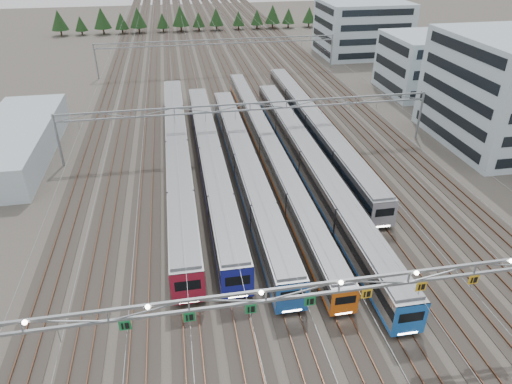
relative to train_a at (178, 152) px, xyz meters
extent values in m
plane|color=#47423A|center=(11.25, -36.52, -2.33)|extent=(400.00, 400.00, 0.00)
cube|color=#2D2823|center=(11.25, 63.48, -2.29)|extent=(54.00, 260.00, 0.08)
cube|color=brown|center=(-14.22, 63.48, -2.17)|extent=(0.08, 260.00, 0.16)
cube|color=brown|center=(36.72, 63.48, -2.17)|extent=(0.08, 260.00, 0.16)
cube|color=brown|center=(10.53, 63.48, -2.17)|extent=(0.08, 260.00, 0.16)
cube|color=brown|center=(11.97, 63.48, -2.17)|extent=(0.08, 260.00, 0.16)
cube|color=black|center=(0.00, 0.05, -1.89)|extent=(2.66, 57.53, 0.40)
cube|color=#94969B|center=(0.00, 0.05, 0.06)|extent=(3.13, 58.70, 3.52)
cube|color=black|center=(0.00, 0.05, 0.48)|extent=(3.19, 58.41, 1.06)
cube|color=maroon|center=(0.00, 0.05, -1.42)|extent=(3.18, 58.41, 0.39)
cube|color=slate|center=(0.00, 0.05, 1.93)|extent=(2.82, 57.53, 0.28)
cube|color=maroon|center=(0.00, -29.25, 0.06)|extent=(3.15, 0.12, 3.52)
cube|color=black|center=(0.00, -29.28, 0.48)|extent=(2.35, 0.10, 1.06)
cube|color=white|center=(0.00, -29.31, -1.48)|extent=(1.88, 0.06, 0.17)
cube|color=black|center=(4.50, -2.84, -1.90)|extent=(2.59, 52.05, 0.39)
cube|color=#94969B|center=(4.50, -2.84, 0.00)|extent=(3.05, 53.11, 3.43)
cube|color=black|center=(4.50, -2.84, 0.42)|extent=(3.11, 52.85, 1.04)
cube|color=navy|center=(4.50, -2.84, -1.44)|extent=(3.10, 52.85, 0.38)
cube|color=slate|center=(4.50, -2.84, 1.83)|extent=(2.75, 52.05, 0.27)
cube|color=navy|center=(4.50, -29.34, 0.00)|extent=(3.07, 0.12, 3.43)
cube|color=black|center=(4.50, -29.37, 0.42)|extent=(2.29, 0.10, 1.04)
cube|color=white|center=(4.50, -29.40, -1.49)|extent=(1.83, 0.06, 0.16)
cube|color=black|center=(9.00, -5.50, -1.90)|extent=(2.53, 52.05, 0.38)
cube|color=#94969B|center=(9.00, -5.50, -0.05)|extent=(2.98, 53.11, 3.35)
cube|color=black|center=(9.00, -5.50, 0.36)|extent=(3.04, 52.85, 1.01)
cube|color=#2057AD|center=(9.00, -5.50, -1.45)|extent=(3.03, 52.85, 0.37)
cube|color=slate|center=(9.00, -5.50, 1.74)|extent=(2.68, 52.05, 0.27)
cube|color=#2057AD|center=(9.00, -32.01, -0.05)|extent=(3.00, 0.12, 3.35)
cube|color=black|center=(9.00, -32.04, 0.36)|extent=(2.23, 0.10, 1.01)
cube|color=white|center=(9.00, -32.07, -1.51)|extent=(1.79, 0.06, 0.16)
cube|color=black|center=(13.50, 0.68, -1.93)|extent=(2.16, 66.23, 0.33)
cube|color=#94969B|center=(13.50, 0.68, -0.35)|extent=(2.54, 67.58, 2.86)
cube|color=black|center=(13.50, 0.68, 0.00)|extent=(2.60, 67.24, 0.86)
cube|color=orange|center=(13.50, 0.68, -1.55)|extent=(2.59, 67.24, 0.32)
cube|color=slate|center=(13.50, 0.68, 1.17)|extent=(2.29, 66.23, 0.23)
cube|color=orange|center=(13.50, -33.06, -0.35)|extent=(2.56, 0.12, 2.86)
cube|color=black|center=(13.50, -33.09, 0.00)|extent=(1.90, 0.10, 0.86)
cube|color=white|center=(13.50, -33.12, -1.59)|extent=(1.52, 0.06, 0.14)
cube|color=black|center=(18.00, -6.27, -1.90)|extent=(2.53, 58.92, 0.38)
cube|color=#94969B|center=(18.00, -6.27, -0.05)|extent=(2.98, 60.13, 3.35)
cube|color=black|center=(18.00, -6.27, 0.35)|extent=(3.04, 59.83, 1.01)
cube|color=blue|center=(18.00, -6.27, -1.46)|extent=(3.03, 59.83, 0.37)
cube|color=slate|center=(18.00, -6.27, 1.73)|extent=(2.68, 58.92, 0.27)
cube|color=blue|center=(18.00, -36.29, -0.05)|extent=(3.00, 0.12, 3.35)
cube|color=black|center=(18.00, -36.32, 0.35)|extent=(2.23, 0.10, 1.01)
cube|color=white|center=(18.00, -36.35, -1.51)|extent=(1.79, 0.06, 0.16)
cube|color=black|center=(22.50, 6.76, -1.90)|extent=(2.57, 54.39, 0.39)
cube|color=#94969B|center=(22.50, 6.76, -0.02)|extent=(3.02, 55.50, 3.40)
cube|color=black|center=(22.50, 6.76, 0.39)|extent=(3.08, 55.23, 1.02)
cube|color=#91919E|center=(22.50, 6.76, -1.45)|extent=(3.07, 55.23, 0.38)
cube|color=slate|center=(22.50, 6.76, 1.79)|extent=(2.72, 54.39, 0.27)
cube|color=#91919E|center=(22.50, -20.94, -0.02)|extent=(3.04, 0.12, 3.40)
cube|color=black|center=(22.50, -20.97, 0.39)|extent=(2.26, 0.10, 1.02)
cube|color=white|center=(22.50, -21.00, -1.50)|extent=(1.81, 0.06, 0.16)
cube|color=gray|center=(11.25, -36.52, 5.47)|extent=(56.00, 0.22, 0.22)
cube|color=gray|center=(11.25, -36.52, 4.47)|extent=(56.00, 0.22, 0.22)
cube|color=#17763A|center=(-4.50, -36.64, 3.97)|extent=(0.85, 0.06, 0.85)
cube|color=#17763A|center=(0.00, -36.64, 3.97)|extent=(0.85, 0.06, 0.85)
cube|color=#17763A|center=(4.50, -36.64, 3.97)|extent=(0.85, 0.06, 0.85)
cube|color=#17763A|center=(9.00, -36.64, 3.97)|extent=(0.85, 0.06, 0.85)
cube|color=gold|center=(13.50, -36.64, 3.97)|extent=(0.85, 0.06, 0.85)
cube|color=gold|center=(18.00, -36.64, 3.97)|extent=(0.85, 0.06, 0.85)
cube|color=gold|center=(22.50, -36.64, 3.97)|extent=(0.85, 0.06, 0.85)
cylinder|color=gray|center=(-16.75, 3.48, 1.67)|extent=(0.36, 0.36, 8.00)
cylinder|color=gray|center=(39.25, 3.48, 1.67)|extent=(0.36, 0.36, 8.00)
cube|color=gray|center=(11.25, 3.48, 5.47)|extent=(56.00, 0.22, 0.22)
cube|color=gray|center=(11.25, 3.48, 4.47)|extent=(56.00, 0.22, 0.22)
cylinder|color=gray|center=(-16.75, 48.48, 1.67)|extent=(0.36, 0.36, 8.00)
cylinder|color=gray|center=(39.25, 48.48, 1.67)|extent=(0.36, 0.36, 8.00)
cube|color=gray|center=(11.25, 48.48, 5.47)|extent=(56.00, 0.22, 0.22)
cube|color=gray|center=(11.25, 48.48, 4.47)|extent=(56.00, 0.22, 0.22)
cube|color=#A8C1C9|center=(51.33, 0.13, 6.07)|extent=(18.00, 22.00, 16.80)
cube|color=#A8C1C9|center=(51.25, 26.30, 3.52)|extent=(14.00, 16.00, 11.71)
cube|color=#A8C1C9|center=(51.38, 59.84, 4.55)|extent=(22.00, 18.00, 13.77)
cube|color=#A8C1C9|center=(-23.96, 7.96, 0.06)|extent=(10.00, 30.00, 4.79)
camera|label=1|loc=(0.49, -60.88, 28.29)|focal=32.00mm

